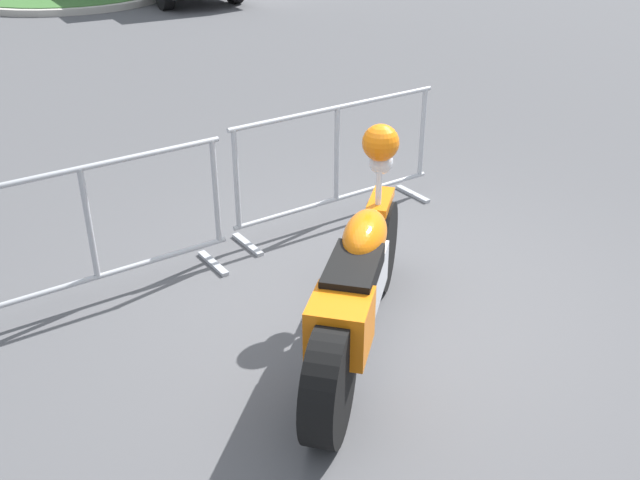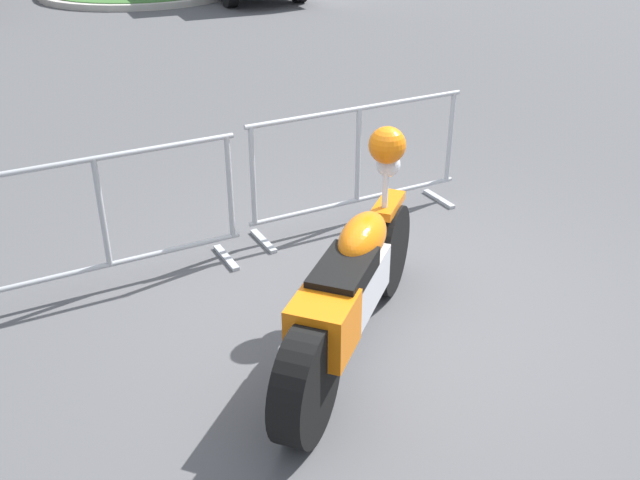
{
  "view_description": "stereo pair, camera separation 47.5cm",
  "coord_description": "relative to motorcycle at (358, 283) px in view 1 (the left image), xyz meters",
  "views": [
    {
      "loc": [
        -3.05,
        -3.27,
        2.87
      ],
      "look_at": [
        -0.48,
        0.06,
        0.65
      ],
      "focal_mm": 40.0,
      "sensor_mm": 36.0,
      "label": 1
    },
    {
      "loc": [
        -2.66,
        -3.54,
        2.87
      ],
      "look_at": [
        -0.48,
        0.06,
        0.65
      ],
      "focal_mm": 40.0,
      "sensor_mm": 36.0,
      "label": 2
    }
  ],
  "objects": [
    {
      "name": "ground_plane",
      "position": [
        0.48,
        0.34,
        -0.5
      ],
      "size": [
        120.0,
        120.0,
        0.0
      ],
      "primitive_type": "plane",
      "color": "#4C4C4F"
    },
    {
      "name": "motorcycle",
      "position": [
        0.0,
        0.0,
        0.0
      ],
      "size": [
        1.94,
        1.62,
        1.32
      ],
      "rotation": [
        0.0,
        0.0,
        0.68
      ],
      "color": "black",
      "rests_on": "ground"
    },
    {
      "name": "crowd_barrier_near",
      "position": [
        -1.12,
        1.61,
        0.05
      ],
      "size": [
        2.09,
        0.54,
        1.07
      ],
      "rotation": [
        0.0,
        0.0,
        -0.06
      ],
      "color": "#9EA0A5",
      "rests_on": "ground"
    },
    {
      "name": "crowd_barrier_far",
      "position": [
        1.12,
        1.61,
        0.05
      ],
      "size": [
        2.09,
        0.54,
        1.07
      ],
      "rotation": [
        0.0,
        0.0,
        -0.06
      ],
      "color": "#9EA0A5",
      "rests_on": "ground"
    }
  ]
}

